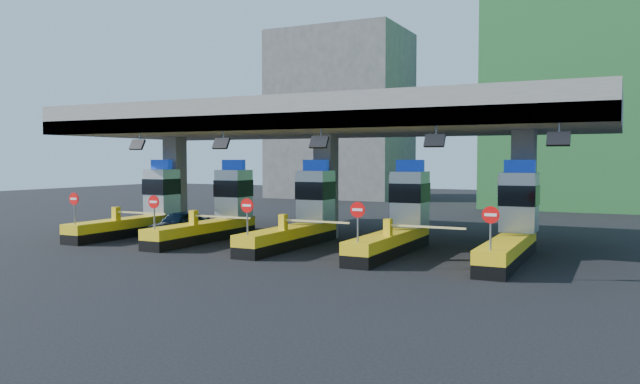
% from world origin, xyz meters
% --- Properties ---
extents(ground, '(120.00, 120.00, 0.00)m').
position_xyz_m(ground, '(0.00, 0.00, 0.00)').
color(ground, black).
rests_on(ground, ground).
extents(toll_canopy, '(28.00, 12.09, 7.00)m').
position_xyz_m(toll_canopy, '(0.00, 2.87, 6.13)').
color(toll_canopy, slate).
rests_on(toll_canopy, ground).
extents(toll_lane_far_left, '(4.43, 8.00, 4.16)m').
position_xyz_m(toll_lane_far_left, '(-10.00, 0.28, 1.40)').
color(toll_lane_far_left, black).
rests_on(toll_lane_far_left, ground).
extents(toll_lane_left, '(4.43, 8.00, 4.16)m').
position_xyz_m(toll_lane_left, '(-5.00, 0.28, 1.40)').
color(toll_lane_left, black).
rests_on(toll_lane_left, ground).
extents(toll_lane_center, '(4.43, 8.00, 4.16)m').
position_xyz_m(toll_lane_center, '(0.00, 0.28, 1.40)').
color(toll_lane_center, black).
rests_on(toll_lane_center, ground).
extents(toll_lane_right, '(4.43, 8.00, 4.16)m').
position_xyz_m(toll_lane_right, '(5.00, 0.28, 1.40)').
color(toll_lane_right, black).
rests_on(toll_lane_right, ground).
extents(toll_lane_far_right, '(4.43, 8.00, 4.16)m').
position_xyz_m(toll_lane_far_right, '(10.00, 0.28, 1.40)').
color(toll_lane_far_right, black).
rests_on(toll_lane_far_right, ground).
extents(bg_building_scaffold, '(18.00, 12.00, 28.00)m').
position_xyz_m(bg_building_scaffold, '(12.00, 32.00, 14.00)').
color(bg_building_scaffold, '#1E5926').
rests_on(bg_building_scaffold, ground).
extents(bg_building_concrete, '(14.00, 10.00, 18.00)m').
position_xyz_m(bg_building_concrete, '(-14.00, 36.00, 9.00)').
color(bg_building_concrete, '#4C4C49').
rests_on(bg_building_concrete, ground).
extents(van, '(1.63, 4.05, 1.38)m').
position_xyz_m(van, '(-7.52, 0.29, 0.69)').
color(van, black).
rests_on(van, ground).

